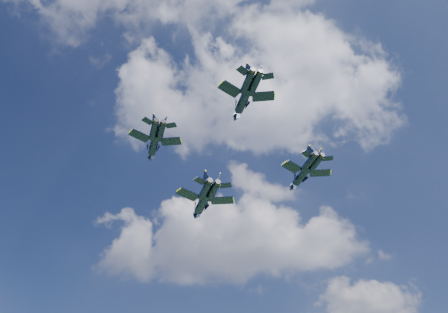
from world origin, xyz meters
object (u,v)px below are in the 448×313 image
at_px(jet_left, 154,145).
at_px(jet_right, 301,176).
at_px(jet_lead, 202,204).
at_px(jet_slot, 243,101).

height_order(jet_left, jet_right, jet_right).
bearing_deg(jet_left, jet_lead, 50.93).
distance_m(jet_left, jet_right, 33.07).
xyz_separation_m(jet_left, jet_slot, (19.05, -7.24, 1.68)).
bearing_deg(jet_right, jet_slot, -140.66).
bearing_deg(jet_right, jet_lead, 138.16).
xyz_separation_m(jet_left, jet_right, (28.70, 16.43, 0.67)).
distance_m(jet_right, jet_slot, 25.58).
bearing_deg(jet_lead, jet_left, -130.76).
height_order(jet_left, jet_slot, jet_slot).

